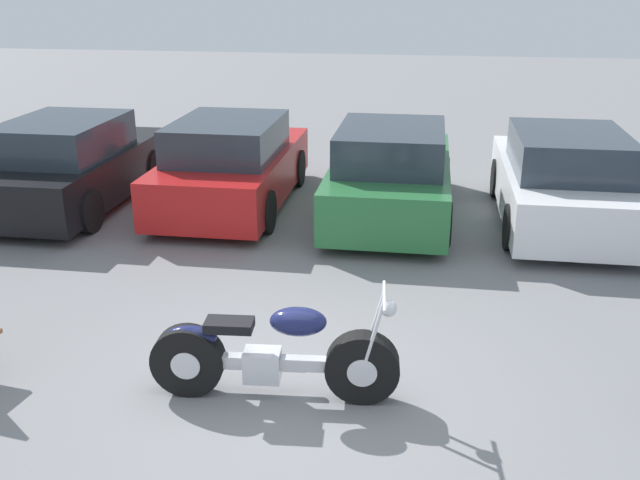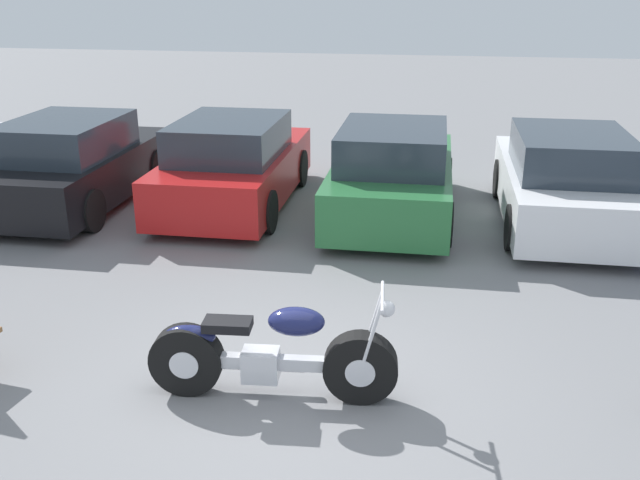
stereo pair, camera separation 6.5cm
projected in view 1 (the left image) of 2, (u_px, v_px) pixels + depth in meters
name	position (u px, v px, depth m)	size (l,w,h in m)	color
ground_plane	(295.00, 393.00, 6.75)	(60.00, 60.00, 0.00)	slate
motorcycle	(272.00, 356.00, 6.57)	(2.32, 0.62, 1.09)	black
parked_car_black	(72.00, 165.00, 11.98)	(1.92, 4.22, 1.51)	black
parked_car_red	(232.00, 165.00, 11.96)	(1.92, 4.22, 1.51)	red
parked_car_green	(391.00, 174.00, 11.43)	(1.92, 4.22, 1.51)	#286B38
parked_car_white	(563.00, 181.00, 11.06)	(1.92, 4.22, 1.51)	white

